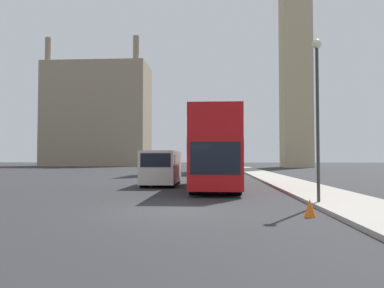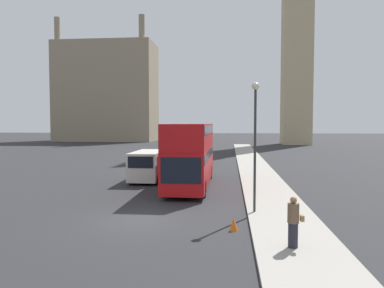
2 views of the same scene
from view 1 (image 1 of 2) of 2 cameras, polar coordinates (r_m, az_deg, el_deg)
name	(u,v)px [view 1 (image 1 of 2)]	position (r m, az deg, el deg)	size (l,w,h in m)	color
ground_plane	(173,210)	(13.05, -2.88, -10.06)	(300.00, 300.00, 0.00)	#28282B
sidewalk_strip	(369,210)	(13.95, 25.43, -9.03)	(3.14, 120.00, 0.15)	#9E998E
clock_tower	(295,6)	(84.08, 15.40, 19.67)	(6.18, 6.35, 64.31)	tan
building_block_distant	(98,115)	(92.26, -14.13, 4.27)	(23.92, 11.78, 29.38)	gray
red_double_decker_bus	(215,147)	(22.21, 3.53, -0.50)	(2.60, 10.90, 4.36)	#B71114
white_van	(161,167)	(24.56, -4.70, -3.53)	(2.15, 5.07, 2.26)	silver
street_lamp	(317,96)	(15.13, 18.56, 7.02)	(0.36, 0.36, 6.20)	#2D332D
traffic_cone	(310,208)	(12.07, 17.52, -9.29)	(0.36, 0.36, 0.55)	orange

